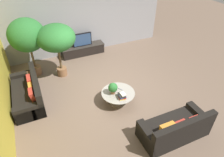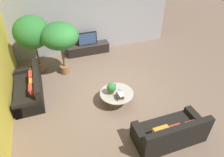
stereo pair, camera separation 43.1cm
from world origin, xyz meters
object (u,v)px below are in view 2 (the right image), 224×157
(couch_near_entry, at_px, (170,133))
(coffee_table, at_px, (117,96))
(television, at_px, (87,39))
(potted_palm_tall, at_px, (32,33))
(potted_palm_corner, at_px, (60,37))
(potted_plant_tabletop, at_px, (111,88))
(couch_by_wall, at_px, (30,89))
(media_console, at_px, (88,49))

(couch_near_entry, bearing_deg, coffee_table, -66.53)
(television, relative_size, potted_palm_tall, 0.38)
(potted_palm_corner, xyz_separation_m, potted_plant_tabletop, (1.13, -2.20, -0.90))
(television, bearing_deg, couch_by_wall, -138.55)
(potted_palm_tall, bearing_deg, potted_palm_corner, -28.11)
(couch_by_wall, distance_m, potted_plant_tabletop, 2.71)
(coffee_table, bearing_deg, potted_palm_tall, 128.67)
(couch_by_wall, distance_m, couch_near_entry, 4.54)
(media_console, distance_m, television, 0.48)
(media_console, relative_size, television, 2.27)
(television, distance_m, couch_by_wall, 3.37)
(coffee_table, bearing_deg, potted_plant_tabletop, 164.59)
(coffee_table, distance_m, potted_palm_tall, 3.71)
(media_console, distance_m, potted_palm_corner, 2.15)
(potted_plant_tabletop, bearing_deg, coffee_table, -15.41)
(media_console, relative_size, potted_palm_tall, 0.85)
(coffee_table, distance_m, potted_palm_corner, 2.86)
(coffee_table, bearing_deg, media_console, 91.09)
(television, bearing_deg, potted_plant_tabletop, -91.55)
(couch_by_wall, xyz_separation_m, potted_plant_tabletop, (2.41, -1.21, 0.31))
(couch_by_wall, height_order, couch_near_entry, same)
(couch_by_wall, distance_m, potted_palm_corner, 2.03)
(couch_by_wall, relative_size, potted_palm_corner, 0.99)
(media_console, height_order, potted_plant_tabletop, potted_plant_tabletop)
(media_console, height_order, potted_palm_tall, potted_palm_tall)
(television, xyz_separation_m, potted_palm_tall, (-2.11, -0.74, 0.86))
(coffee_table, distance_m, couch_by_wall, 2.86)
(couch_near_entry, bearing_deg, potted_palm_tall, -56.81)
(couch_near_entry, xyz_separation_m, potted_palm_corner, (-2.07, 4.05, 1.22))
(media_console, xyz_separation_m, couch_by_wall, (-2.50, -2.21, 0.07))
(couch_by_wall, bearing_deg, television, 131.45)
(potted_palm_corner, bearing_deg, coffee_table, -60.20)
(television, relative_size, potted_palm_corner, 0.41)
(potted_palm_corner, bearing_deg, television, 44.93)
(couch_near_entry, relative_size, potted_plant_tabletop, 4.97)
(media_console, relative_size, couch_by_wall, 0.95)
(couch_by_wall, xyz_separation_m, potted_palm_tall, (0.39, 1.47, 1.27))
(television, distance_m, potted_plant_tabletop, 3.42)
(coffee_table, bearing_deg, television, 91.09)
(coffee_table, xyz_separation_m, couch_near_entry, (0.78, -1.81, 0.01))
(coffee_table, distance_m, potted_plant_tabletop, 0.36)
(television, relative_size, coffee_table, 0.78)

